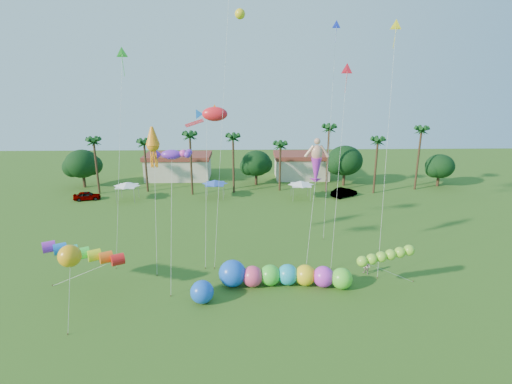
{
  "coord_description": "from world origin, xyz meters",
  "views": [
    {
      "loc": [
        -0.99,
        -26.06,
        19.78
      ],
      "look_at": [
        0.0,
        10.0,
        9.0
      ],
      "focal_mm": 28.0,
      "sensor_mm": 36.0,
      "label": 1
    }
  ],
  "objects_px": {
    "car_b": "(344,192)",
    "blue_ball": "(202,292)",
    "spectator_b": "(367,267)",
    "caterpillar_inflatable": "(280,275)",
    "car_a": "(87,196)"
  },
  "relations": [
    {
      "from": "car_a",
      "to": "car_b",
      "type": "xyz_separation_m",
      "value": [
        42.08,
        0.58,
        0.05
      ]
    },
    {
      "from": "car_b",
      "to": "spectator_b",
      "type": "height_order",
      "value": "spectator_b"
    },
    {
      "from": "car_a",
      "to": "spectator_b",
      "type": "bearing_deg",
      "value": -136.49
    },
    {
      "from": "caterpillar_inflatable",
      "to": "spectator_b",
      "type": "bearing_deg",
      "value": 16.11
    },
    {
      "from": "car_b",
      "to": "blue_ball",
      "type": "bearing_deg",
      "value": 116.79
    },
    {
      "from": "caterpillar_inflatable",
      "to": "car_b",
      "type": "bearing_deg",
      "value": 68.72
    },
    {
      "from": "spectator_b",
      "to": "caterpillar_inflatable",
      "type": "xyz_separation_m",
      "value": [
        -9.03,
        -2.05,
        0.27
      ]
    },
    {
      "from": "car_a",
      "to": "spectator_b",
      "type": "distance_m",
      "value": 46.04
    },
    {
      "from": "caterpillar_inflatable",
      "to": "car_a",
      "type": "bearing_deg",
      "value": 139.26
    },
    {
      "from": "car_a",
      "to": "car_b",
      "type": "relative_size",
      "value": 0.9
    },
    {
      "from": "car_b",
      "to": "caterpillar_inflatable",
      "type": "relative_size",
      "value": 0.36
    },
    {
      "from": "car_b",
      "to": "blue_ball",
      "type": "height_order",
      "value": "blue_ball"
    },
    {
      "from": "car_b",
      "to": "spectator_b",
      "type": "distance_m",
      "value": 26.89
    },
    {
      "from": "caterpillar_inflatable",
      "to": "blue_ball",
      "type": "distance_m",
      "value": 7.73
    },
    {
      "from": "spectator_b",
      "to": "blue_ball",
      "type": "distance_m",
      "value": 16.95
    }
  ]
}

